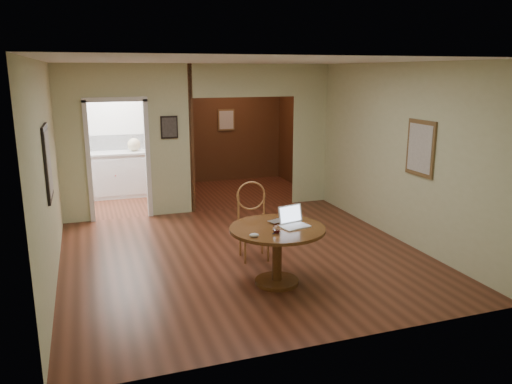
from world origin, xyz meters
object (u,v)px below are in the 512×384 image
object	(u,v)px
chair	(253,216)
closed_laptop	(283,221)
open_laptop	(293,220)
dining_table	(277,242)

from	to	relation	value
chair	closed_laptop	size ratio (longest dim) A/B	3.18
chair	open_laptop	xyz separation A→B (m)	(0.19, -0.96, 0.19)
chair	closed_laptop	distance (m)	0.83
dining_table	open_laptop	distance (m)	0.32
dining_table	closed_laptop	bearing A→B (deg)	48.59
open_laptop	closed_laptop	size ratio (longest dim) A/B	1.14
chair	open_laptop	world-z (taller)	chair
closed_laptop	chair	bearing A→B (deg)	77.53
open_laptop	closed_laptop	bearing A→B (deg)	98.14
open_laptop	chair	bearing A→B (deg)	87.72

